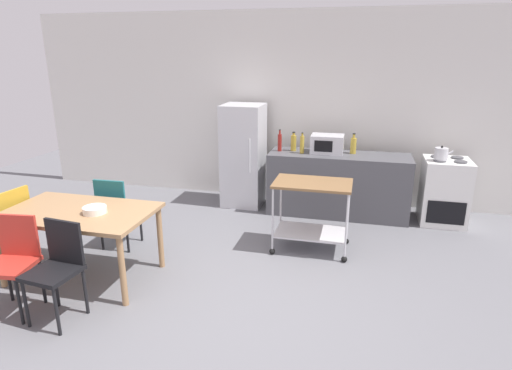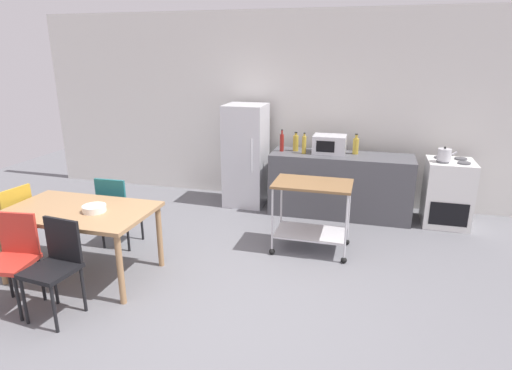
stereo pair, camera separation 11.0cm
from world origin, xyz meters
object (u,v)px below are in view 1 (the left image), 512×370
dining_table (79,218)px  refrigerator (243,155)px  chair_black (57,265)px  fruit_bowl (95,210)px  kitchen_cart (312,205)px  microwave (327,144)px  stove_oven (444,191)px  kettle (441,154)px  bottle_sesame_oil (293,143)px  bottle_soy_sauce (280,142)px  chair_teal (116,208)px  bottle_wine (353,145)px  chair_red (13,258)px  bottle_vinegar (302,144)px  chair_mustard (10,221)px

dining_table → refrigerator: (1.02, 2.63, 0.10)m
chair_black → fruit_bowl: bearing=99.4°
chair_black → kitchen_cart: (2.00, 1.92, 0.05)m
refrigerator → microwave: 1.29m
dining_table → stove_oven: stove_oven is taller
chair_black → kettle: bearing=47.5°
refrigerator → bottle_sesame_oil: size_ratio=5.54×
kitchen_cart → fruit_bowl: 2.40m
chair_black → refrigerator: refrigerator is taller
bottle_soy_sauce → bottle_sesame_oil: size_ratio=1.14×
bottle_sesame_oil → chair_black: bearing=-115.3°
dining_table → refrigerator: size_ratio=0.97×
dining_table → chair_teal: bearing=92.2°
bottle_wine → chair_red: bearing=-131.2°
chair_red → bottle_sesame_oil: (2.03, 3.26, 0.50)m
kitchen_cart → fruit_bowl: size_ratio=3.87×
fruit_bowl → chair_black: bearing=-86.7°
refrigerator → bottle_vinegar: 0.97m
chair_mustard → bottle_sesame_oil: 3.76m
fruit_bowl → kettle: kettle is taller
refrigerator → microwave: refrigerator is taller
kitchen_cart → kettle: 2.02m
chair_teal → kitchen_cart: bearing=-168.6°
chair_teal → refrigerator: bearing=-120.2°
chair_teal → fruit_bowl: (0.23, -0.74, 0.26)m
kitchen_cart → bottle_sesame_oil: (-0.45, 1.35, 0.45)m
chair_teal → bottle_wine: 3.33m
dining_table → bottle_vinegar: bottle_vinegar is taller
kitchen_cart → chair_teal: bearing=-167.2°
stove_oven → fruit_bowl: size_ratio=3.91×
chair_mustard → fruit_bowl: bearing=93.6°
microwave → bottle_wine: bearing=7.7°
stove_oven → chair_red: bearing=-142.3°
kettle → refrigerator: bearing=176.3°
kitchen_cart → bottle_soy_sauce: size_ratio=2.85×
chair_teal → fruit_bowl: size_ratio=3.78×
chair_teal → chair_black: 1.43m
stove_oven → kitchen_cart: 2.13m
fruit_bowl → refrigerator: bearing=72.9°
bottle_vinegar → fruit_bowl: (-1.73, -2.48, -0.25)m
chair_mustard → microwave: (3.23, 2.51, 0.51)m
stove_oven → fruit_bowl: 4.53m
bottle_wine → stove_oven: bearing=-3.6°
chair_teal → bottle_vinegar: bearing=-139.9°
dining_table → bottle_soy_sauce: size_ratio=4.70×
stove_oven → refrigerator: bearing=178.4°
microwave → bottle_wine: 0.37m
dining_table → microwave: 3.46m
kettle → chair_mustard: bearing=-153.3°
chair_black → refrigerator: (0.78, 3.31, 0.26)m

